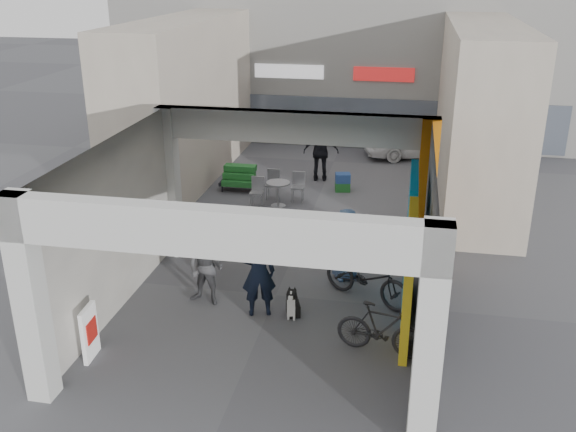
% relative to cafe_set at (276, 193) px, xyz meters
% --- Properties ---
extents(ground, '(90.00, 90.00, 0.00)m').
position_rel_cafe_set_xyz_m(ground, '(1.15, -5.53, -0.31)').
color(ground, '#4F4F53').
rests_on(ground, ground).
extents(arcade_canopy, '(6.40, 6.45, 6.40)m').
position_rel_cafe_set_xyz_m(arcade_canopy, '(1.69, -6.35, 1.99)').
color(arcade_canopy, beige).
rests_on(arcade_canopy, ground).
extents(far_building, '(18.00, 4.08, 8.00)m').
position_rel_cafe_set_xyz_m(far_building, '(1.15, 8.46, 3.68)').
color(far_building, white).
rests_on(far_building, ground).
extents(plaza_bldg_left, '(2.00, 9.00, 5.00)m').
position_rel_cafe_set_xyz_m(plaza_bldg_left, '(-3.35, 1.97, 2.19)').
color(plaza_bldg_left, '#B7AB98').
rests_on(plaza_bldg_left, ground).
extents(plaza_bldg_right, '(2.00, 9.00, 5.00)m').
position_rel_cafe_set_xyz_m(plaza_bldg_right, '(5.65, 1.97, 2.19)').
color(plaza_bldg_right, '#B7AB98').
rests_on(plaza_bldg_right, ground).
extents(bollard_left, '(0.09, 0.09, 0.97)m').
position_rel_cafe_set_xyz_m(bollard_left, '(-0.58, -3.09, 0.17)').
color(bollard_left, '#9A9CA2').
rests_on(bollard_left, ground).
extents(bollard_center, '(0.09, 0.09, 0.85)m').
position_rel_cafe_set_xyz_m(bollard_center, '(1.26, -3.31, 0.12)').
color(bollard_center, '#9A9CA2').
rests_on(bollard_center, ground).
extents(bollard_right, '(0.09, 0.09, 0.96)m').
position_rel_cafe_set_xyz_m(bollard_right, '(2.86, -3.01, 0.17)').
color(bollard_right, '#9A9CA2').
rests_on(bollard_right, ground).
extents(advert_board_near, '(0.13, 0.55, 1.00)m').
position_rel_cafe_set_xyz_m(advert_board_near, '(-1.59, -8.39, 0.20)').
color(advert_board_near, silver).
rests_on(advert_board_near, ground).
extents(advert_board_far, '(0.13, 0.55, 1.00)m').
position_rel_cafe_set_xyz_m(advert_board_far, '(-1.59, -3.86, 0.20)').
color(advert_board_far, silver).
rests_on(advert_board_far, ground).
extents(cafe_set, '(1.44, 1.17, 0.87)m').
position_rel_cafe_set_xyz_m(cafe_set, '(0.00, 0.00, 0.00)').
color(cafe_set, '#96979B').
rests_on(cafe_set, ground).
extents(produce_stand, '(1.17, 0.64, 0.77)m').
position_rel_cafe_set_xyz_m(produce_stand, '(-1.33, 0.84, -0.00)').
color(produce_stand, black).
rests_on(produce_stand, ground).
extents(crate_stack, '(0.51, 0.43, 0.56)m').
position_rel_cafe_set_xyz_m(crate_stack, '(1.80, 1.41, -0.03)').
color(crate_stack, '#1A5D22').
rests_on(crate_stack, ground).
extents(border_collie, '(0.25, 0.50, 0.69)m').
position_rel_cafe_set_xyz_m(border_collie, '(1.66, -6.33, -0.04)').
color(border_collie, black).
rests_on(border_collie, ground).
extents(man_with_dog, '(0.78, 0.62, 1.85)m').
position_rel_cafe_set_xyz_m(man_with_dog, '(0.98, -6.34, 0.62)').
color(man_with_dog, black).
rests_on(man_with_dog, ground).
extents(man_back_turned, '(0.88, 0.75, 1.61)m').
position_rel_cafe_set_xyz_m(man_back_turned, '(-0.18, -6.11, 0.50)').
color(man_back_turned, '#3E3E41').
rests_on(man_back_turned, ground).
extents(man_elderly, '(0.94, 0.79, 1.63)m').
position_rel_cafe_set_xyz_m(man_elderly, '(2.51, -4.42, 0.51)').
color(man_elderly, '#526E9F').
rests_on(man_elderly, ground).
extents(man_crates, '(1.17, 0.59, 1.92)m').
position_rel_cafe_set_xyz_m(man_crates, '(0.98, 2.31, 0.65)').
color(man_crates, black).
rests_on(man_crates, ground).
extents(bicycle_front, '(2.14, 1.63, 1.08)m').
position_rel_cafe_set_xyz_m(bicycle_front, '(3.06, -5.38, 0.23)').
color(bicycle_front, black).
rests_on(bicycle_front, ground).
extents(bicycle_rear, '(1.71, 0.78, 0.99)m').
position_rel_cafe_set_xyz_m(bicycle_rear, '(3.45, -7.29, 0.19)').
color(bicycle_rear, black).
rests_on(bicycle_rear, ground).
extents(white_van, '(4.04, 2.62, 1.28)m').
position_rel_cafe_set_xyz_m(white_van, '(3.99, 5.66, 0.33)').
color(white_van, white).
rests_on(white_van, ground).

